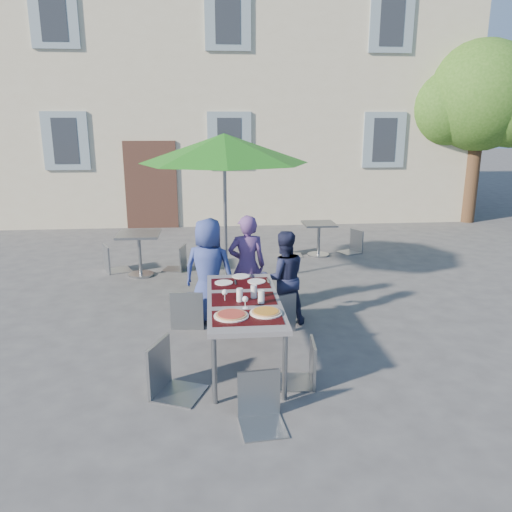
{
  "coord_description": "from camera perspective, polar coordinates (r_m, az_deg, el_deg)",
  "views": [
    {
      "loc": [
        -0.52,
        -5.38,
        2.64
      ],
      "look_at": [
        0.05,
        0.71,
        1.0
      ],
      "focal_mm": 35.0,
      "sensor_mm": 36.0,
      "label": 1
    }
  ],
  "objects": [
    {
      "name": "child_0",
      "position": [
        6.73,
        -5.42,
        -1.68
      ],
      "size": [
        0.8,
        0.65,
        1.43
      ],
      "primitive_type": "imported",
      "rotation": [
        0.0,
        0.0,
        2.82
      ],
      "color": "navy",
      "rests_on": "ground"
    },
    {
      "name": "dining_table",
      "position": [
        5.56,
        -1.44,
        -5.46
      ],
      "size": [
        0.8,
        1.85,
        0.76
      ],
      "color": "#4E4D53",
      "rests_on": "ground"
    },
    {
      "name": "child_2",
      "position": [
        6.66,
        3.15,
        -2.5
      ],
      "size": [
        0.66,
        0.42,
        1.28
      ],
      "primitive_type": "imported",
      "rotation": [
        0.0,
        0.0,
        3.25
      ],
      "color": "#1B1F3C",
      "rests_on": "ground"
    },
    {
      "name": "pizza_near_left",
      "position": [
        5.05,
        -2.83,
        -6.75
      ],
      "size": [
        0.35,
        0.35,
        0.03
      ],
      "color": "white",
      "rests_on": "dining_table"
    },
    {
      "name": "patio_umbrella",
      "position": [
        7.92,
        -3.65,
        12.05
      ],
      "size": [
        2.66,
        2.66,
        2.48
      ],
      "color": "#9EA1A5",
      "rests_on": "ground"
    },
    {
      "name": "building",
      "position": [
        17.03,
        -3.8,
        22.45
      ],
      "size": [
        13.6,
        8.2,
        11.1
      ],
      "color": "#B9B195",
      "rests_on": "ground"
    },
    {
      "name": "bg_chair_l_1",
      "position": [
        10.13,
        3.76,
        2.73
      ],
      "size": [
        0.4,
        0.39,
        0.84
      ],
      "color": "gray",
      "rests_on": "ground"
    },
    {
      "name": "chair_4",
      "position": [
        5.19,
        5.54,
        -9.26
      ],
      "size": [
        0.43,
        0.42,
        0.88
      ],
      "color": "gray",
      "rests_on": "ground"
    },
    {
      "name": "chair_2",
      "position": [
        6.39,
        2.38,
        -3.7
      ],
      "size": [
        0.57,
        0.58,
        1.0
      ],
      "color": "gray",
      "rests_on": "ground"
    },
    {
      "name": "tree",
      "position": [
        14.74,
        24.38,
        16.13
      ],
      "size": [
        3.6,
        3.0,
        4.7
      ],
      "color": "#432E1D",
      "rests_on": "ground"
    },
    {
      "name": "pizza_near_right",
      "position": [
        5.12,
        1.14,
        -6.43
      ],
      "size": [
        0.33,
        0.33,
        0.03
      ],
      "color": "white",
      "rests_on": "dining_table"
    },
    {
      "name": "bg_chair_r_0",
      "position": [
        9.23,
        -8.94,
        1.4
      ],
      "size": [
        0.46,
        0.46,
        0.86
      ],
      "color": "gray",
      "rests_on": "ground"
    },
    {
      "name": "chair_5",
      "position": [
        4.52,
        0.57,
        -12.95
      ],
      "size": [
        0.43,
        0.43,
        0.89
      ],
      "color": "gray",
      "rests_on": "ground"
    },
    {
      "name": "glassware",
      "position": [
        5.43,
        -0.9,
        -4.47
      ],
      "size": [
        0.46,
        0.36,
        0.15
      ],
      "color": "silver",
      "rests_on": "dining_table"
    },
    {
      "name": "bg_chair_r_1",
      "position": [
        10.58,
        11.11,
        3.16
      ],
      "size": [
        0.52,
        0.52,
        0.89
      ],
      "color": "gray",
      "rests_on": "ground"
    },
    {
      "name": "cafe_table_0",
      "position": [
        8.98,
        -13.2,
        1.09
      ],
      "size": [
        0.72,
        0.72,
        0.77
      ],
      "color": "#9EA1A5",
      "rests_on": "ground"
    },
    {
      "name": "cafe_table_1",
      "position": [
        10.19,
        7.19,
        2.45
      ],
      "size": [
        0.64,
        0.64,
        0.68
      ],
      "color": "#9EA1A5",
      "rests_on": "ground"
    },
    {
      "name": "chair_1",
      "position": [
        6.64,
        -0.93,
        -3.62
      ],
      "size": [
        0.43,
        0.44,
        0.89
      ],
      "color": "gray",
      "rests_on": "ground"
    },
    {
      "name": "chair_0",
      "position": [
        6.59,
        -7.89,
        -3.39
      ],
      "size": [
        0.47,
        0.48,
        0.98
      ],
      "color": "gray",
      "rests_on": "ground"
    },
    {
      "name": "child_1",
      "position": [
        6.91,
        -1.04,
        -1.14
      ],
      "size": [
        0.53,
        0.36,
        1.43
      ],
      "primitive_type": "imported",
      "rotation": [
        0.0,
        0.0,
        3.17
      ],
      "color": "#573975",
      "rests_on": "ground"
    },
    {
      "name": "bg_chair_l_0",
      "position": [
        9.37,
        -16.24,
        1.54
      ],
      "size": [
        0.55,
        0.55,
        0.94
      ],
      "color": "#8F959A",
      "rests_on": "ground"
    },
    {
      "name": "chair_3",
      "position": [
        5.03,
        -10.12,
        -9.17
      ],
      "size": [
        0.59,
        0.59,
        1.02
      ],
      "color": "gray",
      "rests_on": "ground"
    },
    {
      "name": "place_settings",
      "position": [
        6.16,
        -1.75,
        -2.76
      ],
      "size": [
        0.66,
        0.46,
        0.01
      ],
      "color": "white",
      "rests_on": "dining_table"
    },
    {
      "name": "ground",
      "position": [
        6.02,
        0.2,
        -11.0
      ],
      "size": [
        90.0,
        90.0,
        0.0
      ],
      "primitive_type": "plane",
      "color": "#3F3F41",
      "rests_on": "ground"
    }
  ]
}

